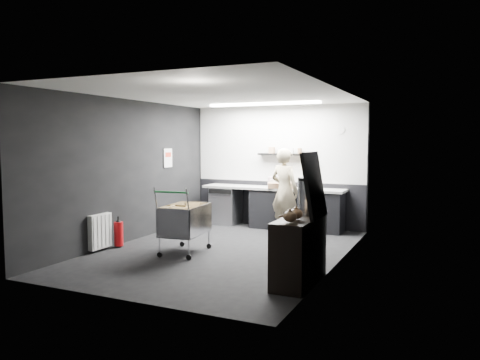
% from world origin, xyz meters
% --- Properties ---
extents(floor, '(5.50, 5.50, 0.00)m').
position_xyz_m(floor, '(0.00, 0.00, 0.00)').
color(floor, black).
rests_on(floor, ground).
extents(ceiling, '(5.50, 5.50, 0.00)m').
position_xyz_m(ceiling, '(0.00, 0.00, 2.70)').
color(ceiling, white).
rests_on(ceiling, wall_back).
extents(wall_back, '(5.50, 0.00, 5.50)m').
position_xyz_m(wall_back, '(0.00, 2.75, 1.35)').
color(wall_back, black).
rests_on(wall_back, floor).
extents(wall_front, '(5.50, 0.00, 5.50)m').
position_xyz_m(wall_front, '(0.00, -2.75, 1.35)').
color(wall_front, black).
rests_on(wall_front, floor).
extents(wall_left, '(0.00, 5.50, 5.50)m').
position_xyz_m(wall_left, '(-2.00, 0.00, 1.35)').
color(wall_left, black).
rests_on(wall_left, floor).
extents(wall_right, '(0.00, 5.50, 5.50)m').
position_xyz_m(wall_right, '(2.00, 0.00, 1.35)').
color(wall_right, black).
rests_on(wall_right, floor).
extents(kitchen_wall_panel, '(3.95, 0.02, 1.70)m').
position_xyz_m(kitchen_wall_panel, '(0.00, 2.73, 1.85)').
color(kitchen_wall_panel, beige).
rests_on(kitchen_wall_panel, wall_back).
extents(dado_panel, '(3.95, 0.02, 1.00)m').
position_xyz_m(dado_panel, '(0.00, 2.73, 0.50)').
color(dado_panel, black).
rests_on(dado_panel, wall_back).
extents(floating_shelf, '(1.20, 0.22, 0.04)m').
position_xyz_m(floating_shelf, '(0.20, 2.62, 1.62)').
color(floating_shelf, black).
rests_on(floating_shelf, wall_back).
extents(wall_clock, '(0.20, 0.03, 0.20)m').
position_xyz_m(wall_clock, '(1.40, 2.72, 2.15)').
color(wall_clock, silver).
rests_on(wall_clock, wall_back).
extents(poster, '(0.02, 0.30, 0.40)m').
position_xyz_m(poster, '(-1.98, 1.30, 1.55)').
color(poster, silver).
rests_on(poster, wall_left).
extents(poster_red_band, '(0.02, 0.22, 0.10)m').
position_xyz_m(poster_red_band, '(-1.98, 1.30, 1.62)').
color(poster_red_band, red).
rests_on(poster_red_band, poster).
extents(radiator, '(0.10, 0.50, 0.60)m').
position_xyz_m(radiator, '(-1.94, -0.90, 0.35)').
color(radiator, silver).
rests_on(radiator, wall_left).
extents(ceiling_strip, '(2.40, 0.20, 0.04)m').
position_xyz_m(ceiling_strip, '(0.00, 1.85, 2.67)').
color(ceiling_strip, white).
rests_on(ceiling_strip, ceiling).
extents(prep_counter, '(3.20, 0.61, 0.90)m').
position_xyz_m(prep_counter, '(0.14, 2.42, 0.46)').
color(prep_counter, black).
rests_on(prep_counter, floor).
extents(person, '(0.74, 0.59, 1.77)m').
position_xyz_m(person, '(0.43, 1.97, 0.88)').
color(person, beige).
rests_on(person, floor).
extents(shopping_cart, '(0.71, 1.07, 1.12)m').
position_xyz_m(shopping_cart, '(-0.54, -0.38, 0.53)').
color(shopping_cart, silver).
rests_on(shopping_cart, floor).
extents(sideboard, '(0.51, 1.19, 1.78)m').
position_xyz_m(sideboard, '(1.77, -1.18, 0.57)').
color(sideboard, black).
rests_on(sideboard, floor).
extents(fire_extinguisher, '(0.16, 0.16, 0.54)m').
position_xyz_m(fire_extinguisher, '(-1.85, -0.52, 0.26)').
color(fire_extinguisher, '#AC0B0F').
rests_on(fire_extinguisher, floor).
extents(cardboard_box, '(0.67, 0.58, 0.11)m').
position_xyz_m(cardboard_box, '(0.23, 2.37, 0.96)').
color(cardboard_box, '#9F7654').
rests_on(cardboard_box, prep_counter).
extents(pink_tub, '(0.23, 0.23, 0.23)m').
position_xyz_m(pink_tub, '(0.00, 2.42, 1.01)').
color(pink_tub, beige).
rests_on(pink_tub, prep_counter).
extents(white_container, '(0.24, 0.21, 0.18)m').
position_xyz_m(white_container, '(0.08, 2.37, 0.99)').
color(white_container, silver).
rests_on(white_container, prep_counter).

